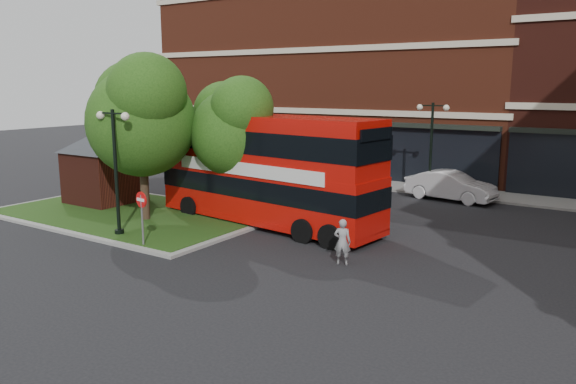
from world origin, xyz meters
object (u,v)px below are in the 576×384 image
Objects in this scene: bus at (266,163)px; car_white at (450,186)px; car_silver at (346,177)px; woman at (342,242)px.

car_white is (5.01, 9.42, -1.92)m from bus.
car_white is at bearing -95.99° from car_silver.
bus reaches higher than car_silver.
woman is at bearing -171.14° from car_white.
woman is (5.32, -3.08, -1.90)m from bus.
car_silver is (-6.38, 12.50, -0.12)m from woman.
bus is 6.98× the size of woman.
car_white is (-0.31, 12.50, -0.02)m from woman.
car_silver is (-1.06, 9.42, -2.02)m from bus.
bus is at bearing 159.42° from car_white.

